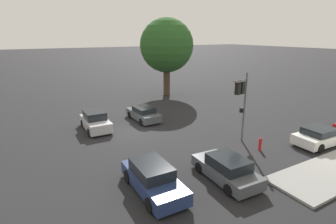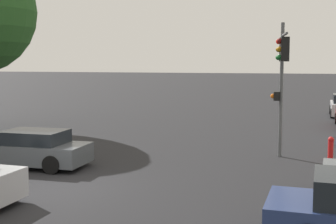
% 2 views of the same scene
% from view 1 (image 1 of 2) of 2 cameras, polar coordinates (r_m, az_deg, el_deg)
% --- Properties ---
extents(ground_plane, '(300.00, 300.00, 0.00)m').
position_cam_1_polar(ground_plane, '(22.28, -8.51, -4.35)').
color(ground_plane, black).
extents(street_tree, '(6.91, 6.91, 9.97)m').
position_cam_1_polar(street_tree, '(34.77, -0.30, 14.24)').
color(street_tree, '#423323').
rests_on(street_tree, ground_plane).
extents(traffic_signal, '(0.74, 1.63, 5.27)m').
position_cam_1_polar(traffic_signal, '(19.72, 15.64, 3.47)').
color(traffic_signal, '#515456').
rests_on(traffic_signal, ground_plane).
extents(crossing_car_0, '(4.05, 1.94, 1.60)m').
position_cam_1_polar(crossing_car_0, '(23.27, -15.52, -1.93)').
color(crossing_car_0, '#B7B7BC').
rests_on(crossing_car_0, ground_plane).
extents(crossing_car_1, '(4.19, 1.99, 1.32)m').
position_cam_1_polar(crossing_car_1, '(25.02, -5.37, -0.36)').
color(crossing_car_1, '#4C5156').
rests_on(crossing_car_1, ground_plane).
extents(crossing_car_2, '(4.67, 2.02, 1.50)m').
position_cam_1_polar(crossing_car_2, '(14.03, -3.33, -14.20)').
color(crossing_car_2, navy).
rests_on(crossing_car_2, ground_plane).
extents(crossing_car_3, '(4.31, 2.11, 1.41)m').
position_cam_1_polar(crossing_car_3, '(15.34, 12.64, -11.98)').
color(crossing_car_3, '#4C5156').
rests_on(crossing_car_3, ground_plane).
extents(parked_car_0, '(2.15, 4.05, 1.34)m').
position_cam_1_polar(parked_car_0, '(22.38, 30.07, -4.63)').
color(parked_car_0, silver).
rests_on(parked_car_0, ground_plane).
extents(fire_hydrant, '(0.22, 0.22, 0.92)m').
position_cam_1_polar(fire_hydrant, '(19.68, 19.43, -6.51)').
color(fire_hydrant, red).
rests_on(fire_hydrant, ground_plane).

